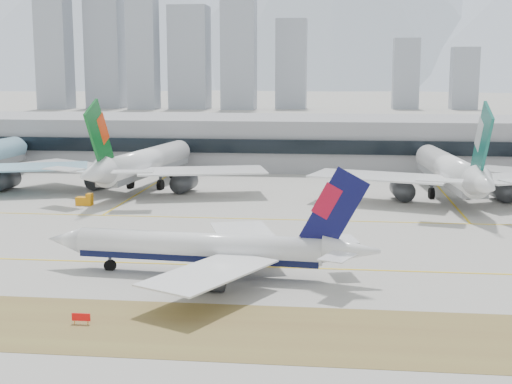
# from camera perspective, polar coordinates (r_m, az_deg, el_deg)

# --- Properties ---
(ground) EXTENTS (3000.00, 3000.00, 0.00)m
(ground) POSITION_cam_1_polar(r_m,az_deg,el_deg) (112.54, 0.06, -5.31)
(ground) COLOR gray
(ground) RESTS_ON ground
(taxiing_airliner) EXTENTS (49.24, 42.64, 16.53)m
(taxiing_airliner) POSITION_cam_1_polar(r_m,az_deg,el_deg) (102.23, -3.66, -4.56)
(taxiing_airliner) COLOR white
(taxiing_airliner) RESTS_ON ground
(widebody_eva) EXTENTS (65.84, 64.95, 23.67)m
(widebody_eva) POSITION_cam_1_polar(r_m,az_deg,el_deg) (178.74, -9.02, 2.19)
(widebody_eva) COLOR white
(widebody_eva) RESTS_ON ground
(widebody_cathay) EXTENTS (66.51, 65.28, 23.78)m
(widebody_cathay) POSITION_cam_1_polar(r_m,az_deg,el_deg) (168.75, 15.36, 1.54)
(widebody_cathay) COLOR white
(widebody_cathay) RESTS_ON ground
(terminal) EXTENTS (280.00, 43.10, 15.00)m
(terminal) POSITION_cam_1_polar(r_m,az_deg,el_deg) (224.27, 3.38, 4.09)
(terminal) COLOR gray
(terminal) RESTS_ON ground
(hold_sign_left) EXTENTS (2.20, 0.15, 1.35)m
(hold_sign_left) POSITION_cam_1_polar(r_m,az_deg,el_deg) (86.15, -13.82, -9.71)
(hold_sign_left) COLOR red
(hold_sign_left) RESTS_ON ground
(gse_b) EXTENTS (3.55, 2.00, 2.60)m
(gse_b) POSITION_cam_1_polar(r_m,az_deg,el_deg) (160.89, -13.51, -0.66)
(gse_b) COLOR orange
(gse_b) RESTS_ON ground
(city_skyline) EXTENTS (342.00, 49.80, 140.00)m
(city_skyline) POSITION_cam_1_polar(r_m,az_deg,el_deg) (574.34, -5.55, 11.62)
(city_skyline) COLOR #8E95A2
(city_skyline) RESTS_ON ground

